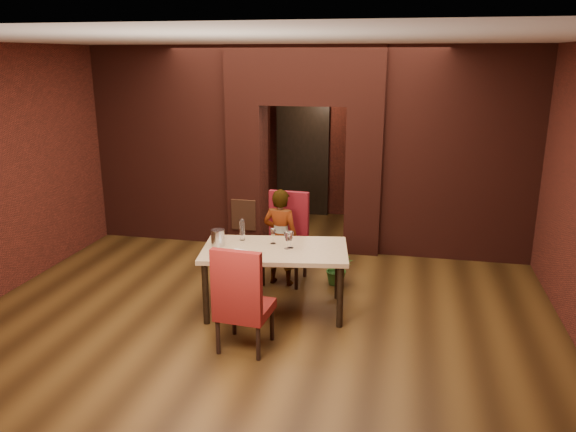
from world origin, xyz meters
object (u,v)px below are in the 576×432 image
(dining_table, at_px, (275,280))
(wine_glass_a, at_px, (273,236))
(potted_plant, at_px, (338,268))
(person_seated, at_px, (281,237))
(chair_near, at_px, (245,297))
(wine_glass_b, at_px, (287,240))
(chair_far, at_px, (284,239))
(wine_glass_c, at_px, (291,240))
(water_bottle, at_px, (242,229))
(wine_bucket, at_px, (218,238))

(dining_table, xyz_separation_m, wine_glass_a, (-0.06, 0.16, 0.50))
(dining_table, xyz_separation_m, potted_plant, (0.64, 0.99, -0.17))
(person_seated, height_order, potted_plant, person_seated)
(chair_near, relative_size, wine_glass_b, 5.57)
(chair_far, bearing_deg, dining_table, -80.75)
(dining_table, distance_m, potted_plant, 1.19)
(chair_near, height_order, wine_glass_b, chair_near)
(chair_far, xyz_separation_m, wine_glass_c, (0.28, -0.89, 0.30))
(potted_plant, bearing_deg, wine_glass_c, -116.27)
(person_seated, distance_m, wine_glass_b, 0.91)
(wine_glass_a, distance_m, wine_glass_b, 0.26)
(chair_near, height_order, person_seated, person_seated)
(potted_plant, bearing_deg, dining_table, -123.17)
(person_seated, relative_size, potted_plant, 2.87)
(chair_far, height_order, water_bottle, chair_far)
(wine_glass_c, height_order, wine_bucket, wine_glass_c)
(chair_near, distance_m, wine_glass_b, 1.05)
(chair_far, distance_m, water_bottle, 0.88)
(wine_bucket, height_order, water_bottle, water_bottle)
(dining_table, xyz_separation_m, person_seated, (-0.12, 0.84, 0.27))
(wine_glass_c, xyz_separation_m, wine_bucket, (-0.88, -0.10, -0.00))
(water_bottle, bearing_deg, wine_glass_b, -18.12)
(person_seated, xyz_separation_m, water_bottle, (-0.35, -0.62, 0.28))
(wine_glass_b, height_order, water_bottle, water_bottle)
(wine_glass_c, distance_m, wine_bucket, 0.89)
(wine_glass_b, distance_m, wine_bucket, 0.85)
(chair_near, xyz_separation_m, person_seated, (-0.03, 1.79, 0.08))
(dining_table, distance_m, water_bottle, 0.75)
(dining_table, distance_m, wine_glass_b, 0.53)
(chair_far, height_order, wine_glass_b, chair_far)
(chair_near, distance_m, wine_glass_a, 1.16)
(chair_near, bearing_deg, person_seated, -84.57)
(wine_glass_c, xyz_separation_m, potted_plant, (0.46, 0.94, -0.68))
(person_seated, bearing_deg, chair_far, -100.24)
(wine_glass_c, xyz_separation_m, water_bottle, (-0.65, 0.17, 0.04))
(wine_glass_b, bearing_deg, water_bottle, 161.88)
(chair_near, bearing_deg, wine_glass_a, -87.30)
(dining_table, xyz_separation_m, water_bottle, (-0.47, 0.22, 0.54))
(water_bottle, bearing_deg, wine_glass_a, -7.90)
(wine_glass_b, xyz_separation_m, wine_bucket, (-0.85, -0.07, -0.00))
(person_seated, relative_size, wine_glass_c, 6.60)
(chair_far, xyz_separation_m, water_bottle, (-0.38, -0.72, 0.33))
(chair_near, bearing_deg, dining_table, -91.36)
(dining_table, relative_size, water_bottle, 6.22)
(dining_table, bearing_deg, chair_near, -105.12)
(wine_bucket, xyz_separation_m, potted_plant, (1.34, 1.04, -0.68))
(dining_table, bearing_deg, potted_plant, 47.69)
(chair_far, relative_size, chair_near, 1.05)
(wine_glass_a, xyz_separation_m, water_bottle, (-0.41, 0.06, 0.04))
(chair_near, relative_size, water_bottle, 4.23)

